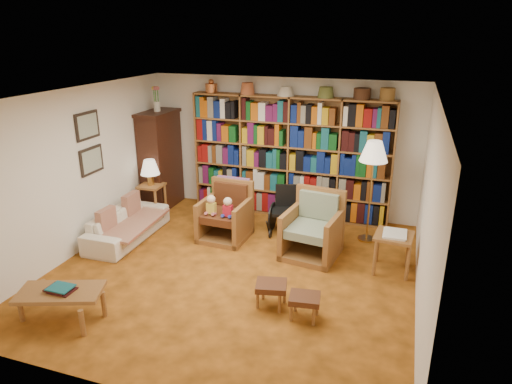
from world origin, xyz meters
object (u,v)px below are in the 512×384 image
at_px(side_table_lamp, 152,193).
at_px(floor_lamp, 374,155).
at_px(sofa, 127,225).
at_px(armchair_leather, 227,214).
at_px(armchair_sage, 313,230).
at_px(footstool_b, 305,300).
at_px(wheelchair, 285,211).
at_px(side_table_papers, 393,241).
at_px(coffee_table, 60,294).
at_px(footstool_a, 271,287).

relative_size(side_table_lamp, floor_lamp, 0.37).
height_order(sofa, armchair_leather, armchair_leather).
relative_size(sofa, armchair_sage, 1.69).
xyz_separation_m(side_table_lamp, footstool_b, (3.38, -2.23, -0.21)).
xyz_separation_m(side_table_lamp, armchair_leather, (1.62, -0.35, -0.07)).
relative_size(wheelchair, side_table_papers, 1.36).
xyz_separation_m(floor_lamp, coffee_table, (-3.22, -3.40, -1.10)).
bearing_deg(side_table_lamp, floor_lamp, 3.52).
relative_size(floor_lamp, side_table_papers, 2.79).
bearing_deg(wheelchair, armchair_leather, -151.34).
relative_size(wheelchair, footstool_a, 1.85).
distance_m(footstool_b, coffee_table, 2.89).
xyz_separation_m(sofa, floor_lamp, (3.77, 1.21, 1.20)).
xyz_separation_m(footstool_b, coffee_table, (-2.74, -0.93, 0.09)).
relative_size(sofa, side_table_papers, 2.79).
relative_size(side_table_lamp, side_table_papers, 1.03).
bearing_deg(footstool_a, coffee_table, -155.17).
distance_m(armchair_sage, side_table_papers, 1.21).
relative_size(wheelchair, floor_lamp, 0.49).
distance_m(side_table_lamp, armchair_sage, 3.15).
xyz_separation_m(armchair_sage, footstool_b, (0.27, -1.73, -0.13)).
distance_m(armchair_sage, coffee_table, 3.63).
height_order(wheelchair, footstool_b, wheelchair).
bearing_deg(floor_lamp, armchair_sage, -135.74).
xyz_separation_m(sofa, footstool_b, (3.28, -1.25, 0.01)).
relative_size(armchair_leather, floor_lamp, 0.57).
distance_m(wheelchair, floor_lamp, 1.74).
relative_size(armchair_sage, coffee_table, 0.92).
xyz_separation_m(footstool_a, coffee_table, (-2.28, -1.06, 0.07)).
relative_size(armchair_leather, footstool_b, 2.38).
bearing_deg(armchair_leather, footstool_a, -53.45).
distance_m(armchair_leather, armchair_sage, 1.49).
distance_m(footstool_a, footstool_b, 0.47).
distance_m(side_table_lamp, wheelchair, 2.50).
distance_m(armchair_sage, floor_lamp, 1.50).
bearing_deg(side_table_papers, wheelchair, 155.39).
relative_size(wheelchair, footstool_b, 2.03).
distance_m(armchair_sage, footstool_b, 1.75).
bearing_deg(wheelchair, sofa, -155.34).
relative_size(sofa, footstool_a, 3.79).
relative_size(side_table_papers, footstool_b, 1.50).
distance_m(side_table_lamp, floor_lamp, 3.99).
xyz_separation_m(side_table_lamp, floor_lamp, (3.87, 0.24, 0.98)).
height_order(floor_lamp, footstool_b, floor_lamp).
relative_size(armchair_sage, wheelchair, 1.21).
xyz_separation_m(armchair_sage, footstool_a, (-0.18, -1.60, -0.11)).
bearing_deg(armchair_sage, footstool_a, -96.58).
xyz_separation_m(armchair_leather, footstool_a, (1.30, -1.75, -0.12)).
relative_size(side_table_papers, footstool_a, 1.36).
xyz_separation_m(sofa, coffee_table, (0.54, -2.19, 0.09)).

